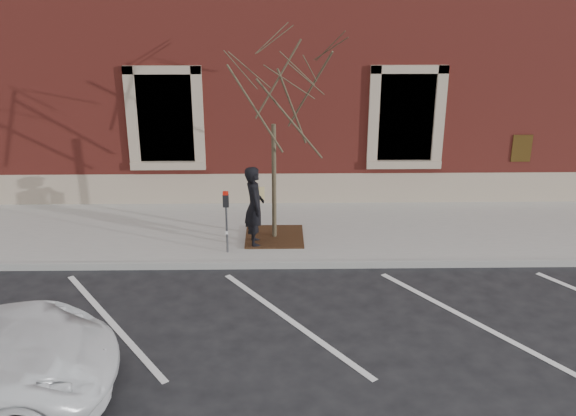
{
  "coord_description": "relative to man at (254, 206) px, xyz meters",
  "views": [
    {
      "loc": [
        -0.2,
        -12.21,
        5.94
      ],
      "look_at": [
        0.0,
        0.6,
        1.1
      ],
      "focal_mm": 40.0,
      "sensor_mm": 36.0,
      "label": 1
    }
  ],
  "objects": [
    {
      "name": "sidewalk_near",
      "position": [
        0.73,
        0.89,
        -0.97
      ],
      "size": [
        40.0,
        3.5,
        0.15
      ],
      "primitive_type": "cube",
      "color": "#ADAAA3",
      "rests_on": "ground"
    },
    {
      "name": "parking_meter",
      "position": [
        -0.58,
        -0.42,
        0.06
      ],
      "size": [
        0.13,
        0.1,
        1.38
      ],
      "rotation": [
        0.0,
        0.0,
        -0.32
      ],
      "color": "#595B60",
      "rests_on": "sidewalk_near"
    },
    {
      "name": "building_civic",
      "position": [
        0.73,
        6.88,
        2.95
      ],
      "size": [
        40.0,
        8.62,
        8.0
      ],
      "color": "maroon",
      "rests_on": "ground"
    },
    {
      "name": "curb_near",
      "position": [
        0.73,
        -0.91,
        -0.97
      ],
      "size": [
        40.0,
        0.12,
        0.15
      ],
      "primitive_type": "cube",
      "color": "#9E9E99",
      "rests_on": "ground"
    },
    {
      "name": "man",
      "position": [
        0.0,
        0.0,
        0.0
      ],
      "size": [
        0.52,
        0.71,
        1.79
      ],
      "primitive_type": "imported",
      "rotation": [
        0.0,
        0.0,
        1.71
      ],
      "color": "black",
      "rests_on": "sidewalk_near"
    },
    {
      "name": "sapling",
      "position": [
        0.43,
        0.38,
        2.45
      ],
      "size": [
        2.87,
        2.87,
        4.78
      ],
      "color": "#4A402D",
      "rests_on": "sidewalk_near"
    },
    {
      "name": "ground",
      "position": [
        0.73,
        -0.86,
        -1.05
      ],
      "size": [
        120.0,
        120.0,
        0.0
      ],
      "primitive_type": "plane",
      "color": "#28282B",
      "rests_on": "ground"
    },
    {
      "name": "tree_grate",
      "position": [
        0.43,
        0.38,
        -0.88
      ],
      "size": [
        1.31,
        1.31,
        0.03
      ],
      "primitive_type": "cube",
      "color": "#432715",
      "rests_on": "sidewalk_near"
    },
    {
      "name": "parking_stripes",
      "position": [
        0.73,
        -3.06,
        -1.04
      ],
      "size": [
        28.0,
        4.4,
        0.01
      ],
      "primitive_type": null,
      "color": "silver",
      "rests_on": "ground"
    }
  ]
}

